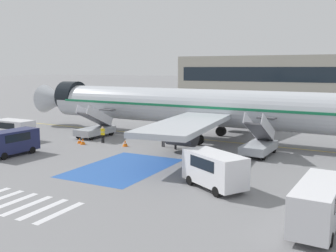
# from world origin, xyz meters

# --- Properties ---
(ground_plane) EXTENTS (600.00, 600.00, 0.00)m
(ground_plane) POSITION_xyz_m (0.00, 0.00, 0.00)
(ground_plane) COLOR slate
(apron_leadline_yellow) EXTENTS (81.28, 3.43, 0.01)m
(apron_leadline_yellow) POSITION_xyz_m (-1.75, 0.52, 0.00)
(apron_leadline_yellow) COLOR gold
(apron_leadline_yellow) RESTS_ON ground_plane
(apron_stand_patch_blue) EXTENTS (6.15, 9.32, 0.01)m
(apron_stand_patch_blue) POSITION_xyz_m (-1.75, -13.56, 0.00)
(apron_stand_patch_blue) COLOR #2856A8
(apron_stand_patch_blue) RESTS_ON ground_plane
(apron_walkway_bar_2) EXTENTS (0.44, 3.60, 0.01)m
(apron_walkway_bar_2) POSITION_xyz_m (-2.95, -23.15, 0.00)
(apron_walkway_bar_2) COLOR silver
(apron_walkway_bar_2) RESTS_ON ground_plane
(apron_walkway_bar_3) EXTENTS (0.44, 3.60, 0.01)m
(apron_walkway_bar_3) POSITION_xyz_m (-1.75, -23.15, 0.00)
(apron_walkway_bar_3) COLOR silver
(apron_walkway_bar_3) RESTS_ON ground_plane
(apron_walkway_bar_4) EXTENTS (0.44, 3.60, 0.01)m
(apron_walkway_bar_4) POSITION_xyz_m (-0.55, -23.15, 0.00)
(apron_walkway_bar_4) COLOR silver
(apron_walkway_bar_4) RESTS_ON ground_plane
(apron_walkway_bar_5) EXTENTS (0.44, 3.60, 0.01)m
(apron_walkway_bar_5) POSITION_xyz_m (0.65, -23.15, 0.00)
(apron_walkway_bar_5) COLOR silver
(apron_walkway_bar_5) RESTS_ON ground_plane
(airliner) EXTENTS (47.51, 31.62, 11.66)m
(airliner) POSITION_xyz_m (-1.11, 0.50, 3.52)
(airliner) COLOR #B7BCC4
(airliner) RESTS_ON ground_plane
(boarding_stairs_forward) EXTENTS (2.39, 5.30, 3.77)m
(boarding_stairs_forward) POSITION_xyz_m (-12.18, -3.55, 0.96)
(boarding_stairs_forward) COLOR #ADB2BA
(boarding_stairs_forward) RESTS_ON ground_plane
(boarding_stairs_aft) EXTENTS (2.39, 5.30, 3.99)m
(boarding_stairs_aft) POSITION_xyz_m (6.47, -4.29, 0.99)
(boarding_stairs_aft) COLOR #ADB2BA
(boarding_stairs_aft) RESTS_ON ground_plane
(fuel_tanker) EXTENTS (10.93, 3.69, 3.27)m
(fuel_tanker) POSITION_xyz_m (3.42, 23.57, 1.64)
(fuel_tanker) COLOR #38383D
(fuel_tanker) RESTS_ON ground_plane
(service_van_0) EXTENTS (4.92, 4.08, 2.31)m
(service_van_0) POSITION_xyz_m (6.42, -15.29, 1.37)
(service_van_0) COLOR silver
(service_van_0) RESTS_ON ground_plane
(service_van_1) EXTENTS (4.43, 2.13, 2.14)m
(service_van_1) POSITION_xyz_m (-18.86, -8.90, 1.28)
(service_van_1) COLOR silver
(service_van_1) RESTS_ON ground_plane
(service_van_2) EXTENTS (2.06, 5.66, 2.27)m
(service_van_2) POSITION_xyz_m (13.12, -19.00, 1.35)
(service_van_2) COLOR silver
(service_van_2) RESTS_ON ground_plane
(service_van_3) EXTENTS (2.22, 4.82, 2.23)m
(service_van_3) POSITION_xyz_m (-12.89, -14.50, 1.33)
(service_van_3) COLOR #1E234C
(service_van_3) RESTS_ON ground_plane
(ground_crew_0) EXTENTS (0.48, 0.44, 1.71)m
(ground_crew_0) POSITION_xyz_m (-9.29, -6.06, 0.98)
(ground_crew_0) COLOR black
(ground_crew_0) RESTS_ON ground_plane
(ground_crew_1) EXTENTS (0.48, 0.45, 1.81)m
(ground_crew_1) POSITION_xyz_m (-1.21, -5.49, 1.05)
(ground_crew_1) COLOR black
(ground_crew_1) RESTS_ON ground_plane
(ground_crew_2) EXTENTS (0.47, 0.31, 1.86)m
(ground_crew_2) POSITION_xyz_m (-2.84, -4.92, 1.08)
(ground_crew_2) COLOR #2D2D33
(ground_crew_2) RESTS_ON ground_plane
(traffic_cone_0) EXTENTS (0.49, 0.49, 0.55)m
(traffic_cone_0) POSITION_xyz_m (-11.34, -7.30, 0.28)
(traffic_cone_0) COLOR orange
(traffic_cone_0) RESTS_ON ground_plane
(traffic_cone_1) EXTENTS (0.55, 0.55, 0.61)m
(traffic_cone_1) POSITION_xyz_m (-6.27, -6.48, 0.31)
(traffic_cone_1) COLOR orange
(traffic_cone_1) RESTS_ON ground_plane
(traffic_cone_2) EXTENTS (0.55, 0.55, 0.61)m
(traffic_cone_2) POSITION_xyz_m (-10.62, -7.64, 0.31)
(traffic_cone_2) COLOR orange
(traffic_cone_2) RESTS_ON ground_plane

